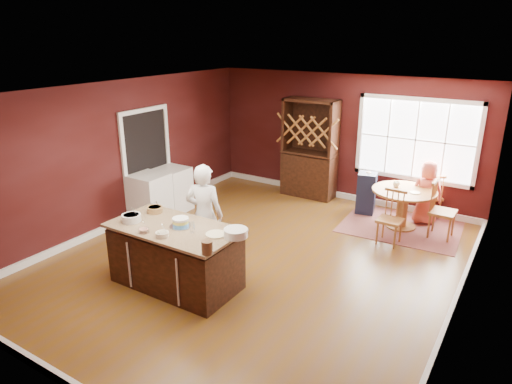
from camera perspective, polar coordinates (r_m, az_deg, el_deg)
room_shell at (r=7.00m, az=0.25°, el=1.45°), size 7.00×7.00×7.00m
window at (r=9.56m, az=19.34°, el=6.18°), size 2.36×0.10×1.66m
doorway at (r=9.35m, az=-13.41°, el=3.46°), size 0.08×1.26×2.13m
kitchen_island at (r=6.73m, az=-10.01°, el=-8.03°), size 1.89×0.99×0.92m
dining_table at (r=8.92m, az=17.94°, el=-1.06°), size 1.17×1.17×0.75m
baker at (r=7.12m, az=-6.47°, el=-2.90°), size 0.69×0.55×1.64m
layer_cake at (r=6.49m, az=-9.41°, el=-3.76°), size 0.32×0.32×0.13m
bowl_blue at (r=6.82m, az=-15.31°, el=-3.14°), size 0.28×0.28×0.11m
bowl_yellow at (r=7.08m, az=-12.53°, el=-2.15°), size 0.24×0.24×0.09m
bowl_pink at (r=6.42m, az=-13.84°, el=-4.70°), size 0.15×0.15×0.05m
bowl_olive at (r=6.24m, az=-11.65°, el=-5.21°), size 0.18×0.18×0.07m
drinking_glass at (r=6.28m, az=-7.98°, el=-4.39°), size 0.08×0.08×0.15m
dinner_plate at (r=6.19m, az=-5.03°, el=-5.28°), size 0.28×0.28×0.02m
white_tub at (r=6.11m, az=-2.55°, el=-5.12°), size 0.32×0.32×0.11m
stoneware_crock at (r=5.67m, az=-6.13°, el=-6.89°), size 0.14×0.14×0.17m
rug at (r=9.11m, az=17.60°, el=-4.18°), size 2.21×1.76×0.01m
chair_east at (r=8.73m, az=22.37°, el=-2.05°), size 0.44×0.46×1.06m
chair_south at (r=8.19m, az=16.45°, el=-3.12°), size 0.42×0.40×0.97m
chair_north at (r=9.66m, az=21.01°, el=-0.36°), size 0.52×0.52×0.91m
seated_woman at (r=9.26m, az=20.54°, el=-0.08°), size 0.71×0.61×1.23m
high_chair at (r=9.48m, az=13.62°, el=-0.04°), size 0.42×0.42×0.88m
toddler at (r=9.34m, az=14.25°, el=2.00°), size 0.18×0.14×0.26m
table_plate at (r=8.74m, az=19.26°, el=-0.07°), size 0.19×0.19×0.01m
table_cup at (r=8.96m, az=17.14°, el=0.91°), size 0.14×0.14×0.10m
hutch at (r=10.11m, az=6.73°, el=5.39°), size 1.18×0.49×2.16m
washer at (r=9.08m, az=-13.08°, el=-0.70°), size 0.64×0.62×0.93m
dryer at (r=9.51m, az=-10.38°, el=0.33°), size 0.62×0.60×0.90m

